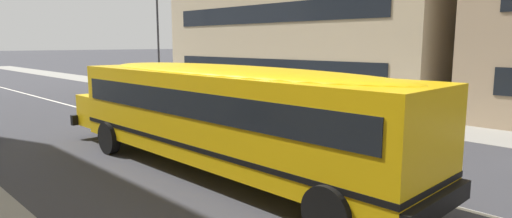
# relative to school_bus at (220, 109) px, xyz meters

# --- Properties ---
(ground_plane) EXTENTS (400.00, 400.00, 0.00)m
(ground_plane) POSITION_rel_school_bus_xyz_m (-2.89, 1.93, -1.69)
(ground_plane) COLOR #38383D
(sidewalk_far) EXTENTS (120.00, 3.00, 0.01)m
(sidewalk_far) POSITION_rel_school_bus_xyz_m (-2.89, 9.91, -1.69)
(sidewalk_far) COLOR gray
(sidewalk_far) RESTS_ON ground_plane
(lane_centreline) EXTENTS (110.00, 0.16, 0.01)m
(lane_centreline) POSITION_rel_school_bus_xyz_m (-2.89, 1.93, -1.69)
(lane_centreline) COLOR silver
(lane_centreline) RESTS_ON ground_plane
(school_bus) EXTENTS (12.74, 3.01, 2.85)m
(school_bus) POSITION_rel_school_bus_xyz_m (0.00, 0.00, 0.00)
(school_bus) COLOR yellow
(school_bus) RESTS_ON ground_plane
(parked_car_silver_near_corner) EXTENTS (3.99, 2.05, 1.64)m
(parked_car_silver_near_corner) POSITION_rel_school_bus_xyz_m (-13.21, 7.12, -0.85)
(parked_car_silver_near_corner) COLOR #B7BABF
(parked_car_silver_near_corner) RESTS_ON ground_plane
(street_lamp) EXTENTS (0.44, 0.44, 6.80)m
(street_lamp) POSITION_rel_school_bus_xyz_m (-17.86, 9.21, 2.62)
(street_lamp) COLOR #38383D
(street_lamp) RESTS_ON ground_plane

